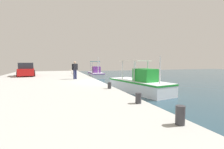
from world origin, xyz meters
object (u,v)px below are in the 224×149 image
Objects in this scene: mooring_bollard_third at (180,115)px; pelican at (74,73)px; fishing_boat_nearest at (96,74)px; parked_car at (26,70)px; fishing_boat_second at (139,84)px; mooring_bollard_second at (138,98)px; fisherman_standing at (75,69)px; mooring_bollard_nearest at (109,85)px.

pelican is at bearing -175.73° from mooring_bollard_third.
fishing_boat_nearest is 9.94m from parked_car.
mooring_bollard_second is (6.08, -3.23, 0.33)m from fishing_boat_second.
fishing_boat_second is 13.99m from parked_car.
pelican reaches higher than mooring_bollard_second.
fisherman_standing is 0.41× the size of parked_car.
fishing_boat_nearest is 12.82× the size of mooring_bollard_nearest.
fisherman_standing reaches higher than mooring_bollard_nearest.
mooring_bollard_second reaches higher than mooring_bollard_nearest.
fishing_boat_second is 9.10m from pelican.
mooring_bollard_nearest is (6.53, 1.47, -0.77)m from fisherman_standing.
mooring_bollard_third is (18.46, 6.58, -0.45)m from parked_car.
pelican is at bearing -34.76° from fishing_boat_nearest.
mooring_bollard_nearest is (15.64, -2.65, 0.38)m from fishing_boat_nearest.
fishing_boat_second is at bearing 123.43° from mooring_bollard_nearest.
mooring_bollard_second is at bearing -7.70° from fishing_boat_nearest.
fishing_boat_second reaches higher than fisherman_standing.
fisherman_standing is at bearing -3.88° from pelican.
parked_car is 10.61× the size of mooring_bollard_nearest.
pelican is at bearing 176.12° from fisherman_standing.
fisherman_standing is at bearing -172.02° from mooring_bollard_second.
fisherman_standing is at bearing -167.32° from mooring_bollard_nearest.
parked_car reaches higher than pelican.
mooring_bollard_second is (3.95, 0.00, 0.02)m from mooring_bollard_nearest.
fisherman_standing is 4.31× the size of mooring_bollard_nearest.
fishing_boat_nearest reaches higher than mooring_bollard_nearest.
mooring_bollard_nearest is 3.95m from mooring_bollard_second.
fisherman_standing is 4.01× the size of mooring_bollard_second.
pelican is 0.55× the size of fisherman_standing.
fishing_boat_nearest is at bearing -177.53° from fishing_boat_second.
mooring_bollard_second is (14.00, 1.23, -0.18)m from pelican.
pelican reaches higher than mooring_bollard_nearest.
fishing_boat_second is at bearing 29.38° from pelican.
mooring_bollard_third is at bearing -6.85° from fishing_boat_nearest.
fishing_boat_second is at bearing 159.25° from mooring_bollard_third.
fishing_boat_second is at bearing 44.65° from parked_car.
fisherman_standing is (-4.39, -4.70, 1.08)m from fishing_boat_second.
mooring_bollard_second is at bearing 22.34° from parked_car.
fishing_boat_second is at bearing 46.92° from fisherman_standing.
mooring_bollard_nearest is (10.05, 1.23, -0.20)m from pelican.
parked_car reaches higher than mooring_bollard_nearest.
parked_car is 9.87× the size of mooring_bollard_second.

